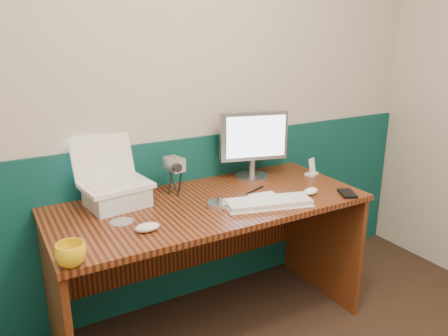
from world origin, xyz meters
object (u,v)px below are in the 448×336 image
desk (210,267)px  camcorder (175,175)px  keyboard (269,203)px  monitor (252,146)px  mug (71,254)px  laptop (114,162)px

desk → camcorder: camcorder is taller
desk → keyboard: 0.49m
camcorder → keyboard: bearing=-58.8°
monitor → mug: (-1.13, -0.52, -0.15)m
laptop → mug: size_ratio=2.80×
monitor → laptop: bearing=-162.3°
mug → monitor: bearing=24.6°
desk → mug: (-0.74, -0.31, 0.42)m
laptop → mug: laptop is taller
keyboard → mug: bearing=-157.5°
keyboard → mug: (-0.97, -0.12, 0.03)m
laptop → camcorder: (0.31, 0.01, -0.12)m
monitor → camcorder: bearing=-161.7°
mug → camcorder: bearing=38.1°
mug → keyboard: bearing=6.9°
monitor → keyboard: 0.47m
laptop → monitor: monitor is taller
keyboard → laptop: bearing=166.1°
desk → laptop: size_ratio=5.04×
mug → camcorder: camcorder is taller
keyboard → camcorder: bearing=147.8°
mug → camcorder: size_ratio=0.52×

